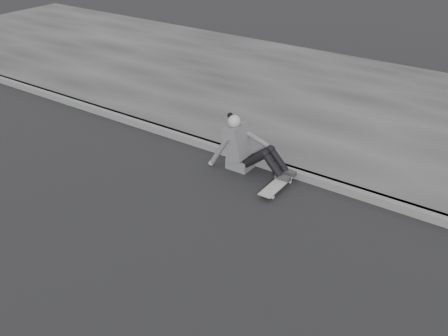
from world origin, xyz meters
name	(u,v)px	position (x,y,z in m)	size (l,w,h in m)	color
ground	(126,237)	(0.00, 0.00, 0.00)	(80.00, 80.00, 0.00)	black
curb	(237,154)	(0.00, 2.58, 0.06)	(24.00, 0.16, 0.12)	#515151
sidewalk	(317,98)	(0.00, 5.60, 0.06)	(24.00, 6.00, 0.12)	#323232
skateboard	(277,185)	(1.02, 2.09, 0.07)	(0.20, 0.78, 0.09)	#A4A39E
seated_woman	(244,148)	(0.28, 2.34, 0.36)	(1.38, 0.46, 0.88)	#49494B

